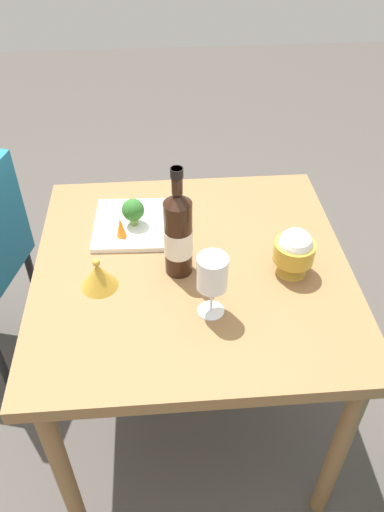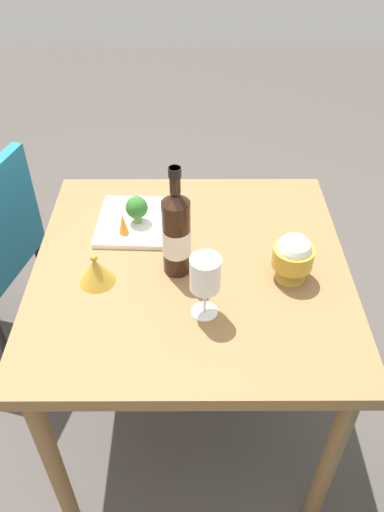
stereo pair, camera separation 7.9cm
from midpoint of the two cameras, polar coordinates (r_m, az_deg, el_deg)
ground_plane at (r=1.99m, az=-1.19°, el=-17.07°), size 8.00×8.00×0.00m
dining_table at (r=1.47m, az=-1.53°, el=-3.51°), size 0.88×0.88×0.74m
wine_bottle at (r=1.31m, az=-3.30°, el=2.51°), size 0.08×0.08×0.32m
wine_glass at (r=1.19m, az=0.43°, el=-2.14°), size 0.08×0.08×0.18m
rice_bowl at (r=1.36m, az=9.90°, el=0.50°), size 0.11×0.11×0.14m
rice_bowl_lid at (r=1.35m, az=-12.23°, el=-2.23°), size 0.10×0.10×0.09m
serving_plate at (r=1.55m, az=-7.85°, el=3.57°), size 0.26×0.26×0.02m
broccoli_floret at (r=1.51m, az=-8.19°, el=5.10°), size 0.07×0.07×0.09m
carrot_garnish_left at (r=1.48m, az=-9.60°, el=3.22°), size 0.03×0.03×0.07m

